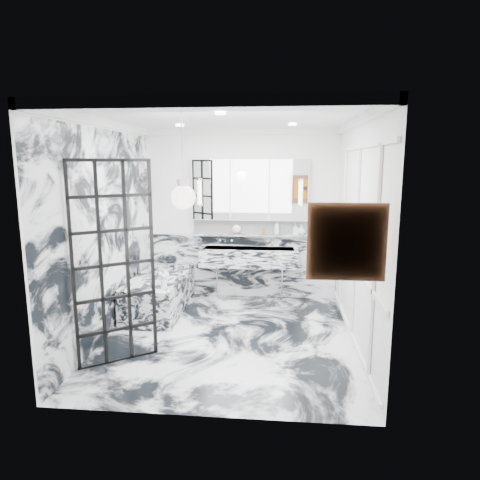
# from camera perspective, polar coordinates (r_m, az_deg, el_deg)

# --- Properties ---
(floor) EXTENTS (3.60, 3.60, 0.00)m
(floor) POSITION_cam_1_polar(r_m,az_deg,el_deg) (5.78, -1.54, -12.75)
(floor) COLOR silver
(floor) RESTS_ON ground
(ceiling) EXTENTS (3.60, 3.60, 0.00)m
(ceiling) POSITION_cam_1_polar(r_m,az_deg,el_deg) (5.34, -1.70, 16.06)
(ceiling) COLOR white
(ceiling) RESTS_ON wall_back
(wall_back) EXTENTS (3.60, 0.00, 3.60)m
(wall_back) POSITION_cam_1_polar(r_m,az_deg,el_deg) (7.16, 0.16, 3.41)
(wall_back) COLOR white
(wall_back) RESTS_ON floor
(wall_front) EXTENTS (3.60, 0.00, 3.60)m
(wall_front) POSITION_cam_1_polar(r_m,az_deg,el_deg) (3.64, -5.10, -3.56)
(wall_front) COLOR white
(wall_front) RESTS_ON floor
(wall_left) EXTENTS (0.00, 3.60, 3.60)m
(wall_left) POSITION_cam_1_polar(r_m,az_deg,el_deg) (5.80, -17.50, 1.26)
(wall_left) COLOR white
(wall_left) RESTS_ON floor
(wall_right) EXTENTS (0.00, 3.60, 3.60)m
(wall_right) POSITION_cam_1_polar(r_m,az_deg,el_deg) (5.43, 15.39, 0.76)
(wall_right) COLOR white
(wall_right) RESTS_ON floor
(marble_clad_back) EXTENTS (3.18, 0.05, 1.05)m
(marble_clad_back) POSITION_cam_1_polar(r_m,az_deg,el_deg) (7.29, 0.14, -3.45)
(marble_clad_back) COLOR silver
(marble_clad_back) RESTS_ON floor
(marble_clad_left) EXTENTS (0.02, 3.56, 2.68)m
(marble_clad_left) POSITION_cam_1_polar(r_m,az_deg,el_deg) (5.81, -17.33, 0.68)
(marble_clad_left) COLOR silver
(marble_clad_left) RESTS_ON floor
(panel_molding) EXTENTS (0.03, 3.40, 2.30)m
(panel_molding) POSITION_cam_1_polar(r_m,az_deg,el_deg) (5.44, 15.14, -0.27)
(panel_molding) COLOR white
(panel_molding) RESTS_ON floor
(soap_bottle_a) EXTENTS (0.12, 0.12, 0.23)m
(soap_bottle_a) POSITION_cam_1_polar(r_m,az_deg,el_deg) (7.07, 4.94, 1.68)
(soap_bottle_a) COLOR #8C5919
(soap_bottle_a) RESTS_ON ledge
(soap_bottle_b) EXTENTS (0.09, 0.09, 0.18)m
(soap_bottle_b) POSITION_cam_1_polar(r_m,az_deg,el_deg) (7.07, 7.41, 1.45)
(soap_bottle_b) COLOR #4C4C51
(soap_bottle_b) RESTS_ON ledge
(soap_bottle_c) EXTENTS (0.15, 0.15, 0.16)m
(soap_bottle_c) POSITION_cam_1_polar(r_m,az_deg,el_deg) (7.08, 8.18, 1.37)
(soap_bottle_c) COLOR silver
(soap_bottle_c) RESTS_ON ledge
(face_pot) EXTENTS (0.15, 0.15, 0.15)m
(face_pot) POSITION_cam_1_polar(r_m,az_deg,el_deg) (7.11, -0.46, 1.45)
(face_pot) COLOR white
(face_pot) RESTS_ON ledge
(amber_bottle) EXTENTS (0.04, 0.04, 0.10)m
(amber_bottle) POSITION_cam_1_polar(r_m,az_deg,el_deg) (7.08, 3.10, 1.19)
(amber_bottle) COLOR #8C5919
(amber_bottle) RESTS_ON ledge
(flower_vase) EXTENTS (0.09, 0.09, 0.12)m
(flower_vase) POSITION_cam_1_polar(r_m,az_deg,el_deg) (6.01, -10.13, -5.83)
(flower_vase) COLOR silver
(flower_vase) RESTS_ON bathtub
(crittall_door) EXTENTS (0.74, 0.54, 2.29)m
(crittall_door) POSITION_cam_1_polar(r_m,az_deg,el_deg) (4.97, -16.42, -3.15)
(crittall_door) COLOR black
(crittall_door) RESTS_ON floor
(artwork) EXTENTS (0.55, 0.05, 0.55)m
(artwork) POSITION_cam_1_polar(r_m,az_deg,el_deg) (3.61, 14.01, -0.26)
(artwork) COLOR #B57212
(artwork) RESTS_ON wall_front
(pendant_light) EXTENTS (0.23, 0.23, 0.23)m
(pendant_light) POSITION_cam_1_polar(r_m,az_deg,el_deg) (4.08, -7.58, 5.65)
(pendant_light) COLOR white
(pendant_light) RESTS_ON ceiling
(trough_sink) EXTENTS (1.60, 0.45, 0.30)m
(trough_sink) POSITION_cam_1_polar(r_m,az_deg,el_deg) (7.02, 1.19, -2.28)
(trough_sink) COLOR silver
(trough_sink) RESTS_ON wall_back
(ledge) EXTENTS (1.90, 0.14, 0.04)m
(ledge) POSITION_cam_1_polar(r_m,az_deg,el_deg) (7.11, 1.30, 0.68)
(ledge) COLOR silver
(ledge) RESTS_ON wall_back
(subway_tile) EXTENTS (1.90, 0.03, 0.23)m
(subway_tile) POSITION_cam_1_polar(r_m,az_deg,el_deg) (7.15, 1.34, 1.83)
(subway_tile) COLOR white
(subway_tile) RESTS_ON wall_back
(mirror_cabinet) EXTENTS (1.90, 0.16, 1.00)m
(mirror_cabinet) POSITION_cam_1_polar(r_m,az_deg,el_deg) (7.03, 1.33, 6.72)
(mirror_cabinet) COLOR white
(mirror_cabinet) RESTS_ON wall_back
(sconce_left) EXTENTS (0.07, 0.07, 0.40)m
(sconce_left) POSITION_cam_1_polar(r_m,az_deg,el_deg) (7.05, -5.44, 6.36)
(sconce_left) COLOR white
(sconce_left) RESTS_ON mirror_cabinet
(sconce_right) EXTENTS (0.07, 0.07, 0.40)m
(sconce_right) POSITION_cam_1_polar(r_m,az_deg,el_deg) (6.93, 8.09, 6.23)
(sconce_right) COLOR white
(sconce_right) RESTS_ON mirror_cabinet
(bathtub) EXTENTS (0.75, 1.65, 0.55)m
(bathtub) POSITION_cam_1_polar(r_m,az_deg,el_deg) (6.74, -10.65, -7.02)
(bathtub) COLOR silver
(bathtub) RESTS_ON floor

